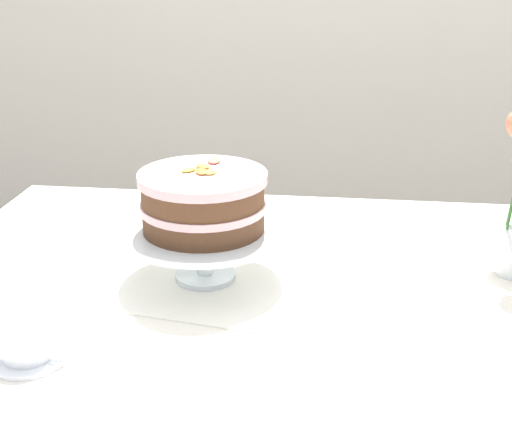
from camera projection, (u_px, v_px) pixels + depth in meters
name	position (u px, v px, depth m)	size (l,w,h in m)	color
dining_table	(289.00, 343.00, 1.24)	(1.40, 1.00, 0.74)	white
linen_napkin	(205.00, 279.00, 1.27)	(0.32, 0.32, 0.00)	white
cake_stand	(204.00, 238.00, 1.24)	(0.29, 0.29, 0.10)	silver
layer_cake	(203.00, 201.00, 1.22)	(0.23, 0.23, 0.11)	brown
teacup	(27.00, 342.00, 1.01)	(0.12, 0.11, 0.07)	white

